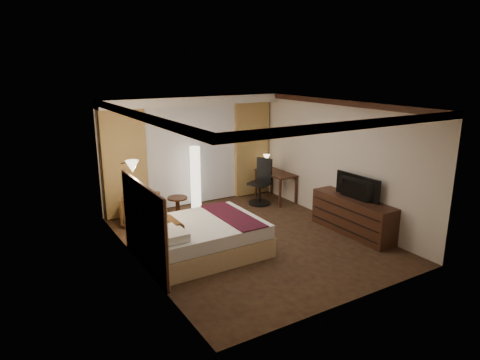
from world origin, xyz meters
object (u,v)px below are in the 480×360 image
side_table (178,208)px  desk (276,186)px  bed (202,237)px  floor_lamp (196,178)px  office_chair (260,182)px  dresser (353,216)px  television (354,184)px  armchair (141,208)px

side_table → desk: desk is taller
bed → floor_lamp: floor_lamp is taller
office_chair → dresser: (0.58, -2.60, -0.20)m
office_chair → dresser: size_ratio=0.59×
side_table → floor_lamp: (0.64, 0.36, 0.53)m
floor_lamp → side_table: bearing=-150.4°
side_table → television: (2.72, -2.72, 0.83)m
desk → dresser: (0.05, -2.65, 0.00)m
desk → bed: bearing=-147.8°
bed → television: size_ratio=1.93×
television → floor_lamp: bearing=31.9°
dresser → bed: bearing=167.0°
floor_lamp → dresser: bearing=-55.5°
desk → armchair: bearing=178.0°
bed → office_chair: (2.53, 1.88, 0.26)m
armchair → television: 4.58m
bed → floor_lamp: bearing=67.1°
bed → office_chair: bearing=36.6°
floor_lamp → office_chair: 1.62m
armchair → dresser: dresser is taller
armchair → side_table: 0.86m
bed → television: bearing=-13.2°
armchair → side_table: (0.85, -0.05, -0.12)m
floor_lamp → desk: size_ratio=1.34×
armchair → office_chair: office_chair is taller
bed → office_chair: size_ratio=1.86×
armchair → desk: size_ratio=0.64×
floor_lamp → dresser: floor_lamp is taller
desk → office_chair: (-0.53, -0.05, 0.20)m
armchair → office_chair: size_ratio=0.64×
office_chair → dresser: 2.68m
desk → television: bearing=-89.6°
side_table → dresser: (2.75, -2.72, 0.13)m
desk → floor_lamp: bearing=168.2°
dresser → desk: bearing=91.1°
bed → dresser: (3.11, -0.72, 0.06)m
bed → office_chair: office_chair is taller
desk → office_chair: size_ratio=1.01×
office_chair → bed: bearing=-167.1°
desk → dresser: bearing=-88.9°
desk → television: (0.02, -2.65, 0.70)m
dresser → television: 0.70m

